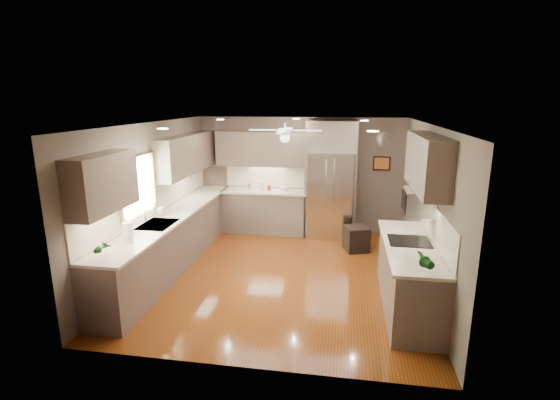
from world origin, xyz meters
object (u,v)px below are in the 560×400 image
(potted_plant_right, at_px, (425,260))
(bowl, at_px, (284,190))
(canister_d, at_px, (269,188))
(soap_bottle, at_px, (162,210))
(refrigerator, at_px, (331,181))
(canister_b, at_px, (250,186))
(canister_c, at_px, (262,186))
(potted_plant_left, at_px, (102,247))
(paper_towel, at_px, (128,233))
(microwave, at_px, (419,202))
(stool, at_px, (356,239))

(potted_plant_right, relative_size, bowl, 1.60)
(canister_d, height_order, bowl, canister_d)
(soap_bottle, height_order, refrigerator, refrigerator)
(canister_b, xyz_separation_m, canister_d, (0.44, -0.02, -0.01))
(canister_c, height_order, canister_d, canister_c)
(canister_d, bearing_deg, refrigerator, -1.57)
(refrigerator, bearing_deg, canister_d, 178.43)
(potted_plant_left, distance_m, paper_towel, 0.58)
(canister_c, height_order, microwave, microwave)
(canister_b, relative_size, bowl, 0.64)
(microwave, bearing_deg, refrigerator, 116.09)
(potted_plant_left, bearing_deg, microwave, 19.39)
(soap_bottle, relative_size, paper_towel, 0.60)
(canister_b, bearing_deg, refrigerator, -1.74)
(microwave, xyz_separation_m, stool, (-0.77, 1.87, -1.24))
(potted_plant_left, xyz_separation_m, refrigerator, (2.65, 4.11, 0.11))
(canister_b, distance_m, canister_c, 0.28)
(potted_plant_right, bearing_deg, soap_bottle, 156.17)
(canister_c, bearing_deg, canister_b, 174.24)
(potted_plant_right, xyz_separation_m, microwave, (0.11, 1.23, 0.38))
(canister_d, height_order, refrigerator, refrigerator)
(stool, bearing_deg, potted_plant_right, -77.95)
(paper_towel, bearing_deg, soap_bottle, 95.87)
(potted_plant_right, bearing_deg, canister_b, 126.82)
(canister_c, relative_size, paper_towel, 0.50)
(bowl, bearing_deg, potted_plant_left, -111.83)
(canister_c, distance_m, microwave, 3.95)
(soap_bottle, bearing_deg, paper_towel, -84.13)
(canister_d, relative_size, potted_plant_right, 0.35)
(soap_bottle, xyz_separation_m, refrigerator, (2.78, 2.17, 0.15))
(bowl, xyz_separation_m, microwave, (2.33, -2.71, 0.52))
(potted_plant_left, distance_m, potted_plant_right, 3.88)
(soap_bottle, distance_m, potted_plant_right, 4.37)
(potted_plant_left, xyz_separation_m, stool, (3.21, 3.27, -0.84))
(canister_d, height_order, potted_plant_right, potted_plant_right)
(canister_c, relative_size, refrigerator, 0.07)
(canister_d, relative_size, stool, 0.20)
(canister_c, xyz_separation_m, refrigerator, (1.49, -0.03, 0.16))
(soap_bottle, height_order, stool, soap_bottle)
(canister_b, height_order, stool, canister_b)
(soap_bottle, distance_m, potted_plant_left, 1.94)
(canister_d, xyz_separation_m, bowl, (0.32, -0.03, -0.04))
(canister_b, bearing_deg, potted_plant_left, -102.00)
(canister_c, distance_m, stool, 2.35)
(potted_plant_left, distance_m, stool, 4.66)
(potted_plant_left, bearing_deg, canister_b, 78.00)
(microwave, bearing_deg, canister_b, 138.25)
(canister_c, xyz_separation_m, microwave, (2.81, -2.73, 0.45))
(microwave, distance_m, paper_towel, 4.07)
(refrigerator, bearing_deg, bowl, 179.70)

